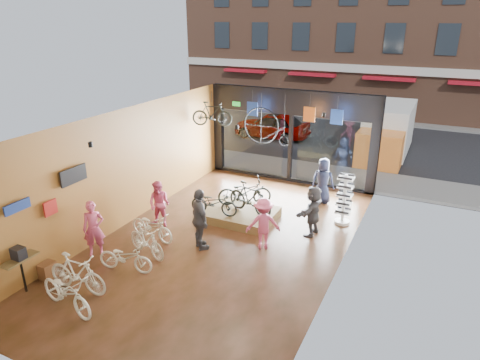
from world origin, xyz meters
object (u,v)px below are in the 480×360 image
Objects in this scene: floor_bike_4 at (152,226)px; sunglasses_rack at (344,199)px; penny_farthing at (268,128)px; customer_4 at (323,181)px; street_car at (272,125)px; customer_2 at (200,220)px; display_bike_right at (245,192)px; floor_bike_3 at (146,241)px; box_truck at (386,133)px; customer_3 at (263,224)px; floor_bike_1 at (77,273)px; display_bike_mid at (250,198)px; customer_0 at (94,229)px; floor_bike_2 at (125,257)px; display_platform at (240,214)px; customer_1 at (159,204)px; floor_bike_0 at (66,292)px; hung_bike at (212,114)px; customer_5 at (313,211)px; display_bike_left at (214,203)px.

sunglasses_rack reaches higher than floor_bike_4.
floor_bike_4 is at bearing -106.83° from penny_farthing.
customer_4 is at bearing -7.99° from penny_farthing.
customer_2 reaches higher than street_car.
floor_bike_4 is 6.40m from customer_4.
customer_4 is (2.20, 2.04, 0.06)m from display_bike_right.
street_car reaches higher than floor_bike_3.
display_bike_right is at bearing 41.23° from customer_4.
box_truck is 10.86m from customer_3.
penny_farthing is at bearing -27.06° from display_bike_right.
penny_farthing is (1.64, 8.35, 1.99)m from floor_bike_1.
street_car is at bearing 33.96° from display_bike_mid.
customer_0 is (-0.92, -1.44, 0.39)m from floor_bike_4.
display_bike_right is at bearing -22.32° from floor_bike_4.
display_bike_mid is 3.41m from penny_farthing.
penny_farthing is at bearing -20.27° from floor_bike_2.
floor_bike_1 is at bearing -108.47° from display_platform.
customer_1 is at bearing 40.46° from floor_bike_3.
floor_bike_0 is 1.14× the size of customer_3.
box_truck is at bearing 60.63° from penny_farthing.
floor_bike_0 is 0.97× the size of display_bike_right.
display_bike_mid is 1.05× the size of customer_4.
box_truck is 2.56× the size of display_platform.
customer_1 reaches higher than display_platform.
street_car is 0.69× the size of box_truck.
floor_bike_0 is 1.91m from floor_bike_2.
floor_bike_4 reaches higher than floor_bike_2.
display_bike_right is (1.77, 5.98, 0.27)m from floor_bike_1.
display_bike_mid reaches higher than floor_bike_3.
box_truck reaches higher than customer_4.
hung_bike is at bearing 0.59° from floor_bike_1.
box_truck is 3.70× the size of floor_bike_4.
customer_3 is 0.93× the size of sunglasses_rack.
penny_farthing is (-2.33, 0.33, 1.65)m from customer_4.
floor_bike_2 is at bearing 5.99° from floor_bike_0.
hung_bike is (-0.55, 4.88, 2.49)m from floor_bike_4.
floor_bike_3 is (1.54, -13.53, -0.26)m from street_car.
street_car is 8.12m from hung_bike.
hung_bike is at bearing -167.73° from penny_farthing.
customer_1 is (-0.31, 0.85, 0.34)m from floor_bike_4.
box_truck is 9.28m from customer_5.
box_truck is at bearing 69.84° from display_platform.
box_truck is at bearing -51.65° from display_bike_right.
customer_4 is (3.97, 8.02, 0.34)m from floor_bike_1.
customer_2 is at bearing -172.15° from display_bike_left.
street_car is 2.69× the size of hung_bike.
hung_bike is (-2.17, -0.47, 0.43)m from penny_farthing.
floor_bike_2 is at bearing -114.99° from sunglasses_rack.
display_bike_right is 1.20× the size of customer_1.
display_bike_right reaches higher than floor_bike_3.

